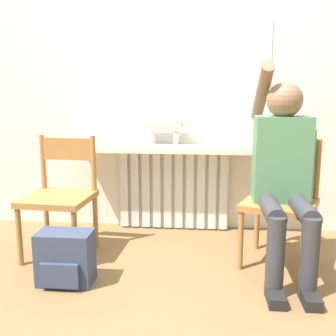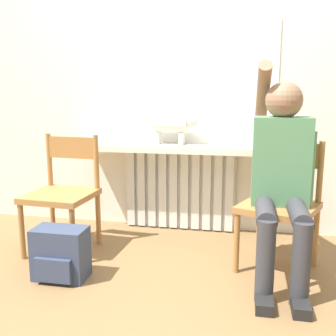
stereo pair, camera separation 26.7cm
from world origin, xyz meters
name	(u,v)px [view 2 (the right image)]	position (x,y,z in m)	size (l,w,h in m)	color
ground_plane	(144,298)	(0.00, 0.00, 0.00)	(12.00, 12.00, 0.00)	brown
wall_with_window	(182,60)	(0.00, 1.23, 1.35)	(7.00, 0.06, 2.70)	silver
radiator	(180,190)	(0.00, 1.15, 0.33)	(0.89, 0.08, 0.65)	silver
windowsill	(178,148)	(0.00, 1.06, 0.68)	(1.53, 0.27, 0.05)	silver
window_glass	(181,84)	(0.00, 1.20, 1.17)	(1.47, 0.01, 0.94)	white
chair_left	(63,192)	(-0.72, 0.56, 0.42)	(0.46, 0.46, 0.81)	#9E6B38
chair_right	(281,203)	(0.74, 0.55, 0.42)	(0.56, 0.56, 0.81)	#9E6B38
person	(282,171)	(0.73, 0.44, 0.65)	(0.36, 0.99, 1.29)	#333338
cat	(174,124)	(-0.04, 1.10, 0.86)	(0.50, 0.13, 0.25)	silver
backpack	(60,254)	(-0.55, 0.13, 0.15)	(0.31, 0.21, 0.31)	#333D56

